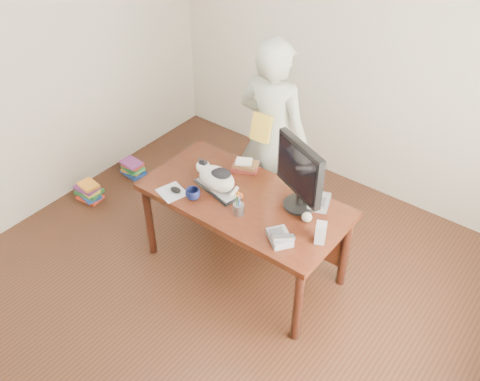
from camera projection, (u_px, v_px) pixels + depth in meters
name	position (u px, v px, depth m)	size (l,w,h in m)	color
room	(186.00, 171.00, 3.35)	(4.50, 4.50, 4.50)	black
desk	(250.00, 207.00, 4.23)	(1.60, 0.80, 0.75)	black
keyboard	(217.00, 189.00, 4.16)	(0.44, 0.24, 0.02)	black
cat	(216.00, 177.00, 4.10)	(0.41, 0.25, 0.23)	white
monitor	(299.00, 173.00, 3.81)	(0.48, 0.32, 0.56)	black
pen_cup	(239.00, 208.00, 3.91)	(0.08, 0.08, 0.21)	gray
mousepad	(172.00, 192.00, 4.14)	(0.25, 0.24, 0.00)	silver
mouse	(176.00, 190.00, 4.13)	(0.11, 0.08, 0.04)	black
coffee_mug	(193.00, 194.00, 4.05)	(0.11, 0.11, 0.09)	black
phone	(280.00, 237.00, 3.70)	(0.24, 0.23, 0.09)	slate
speaker	(321.00, 233.00, 3.66)	(0.10, 0.10, 0.16)	#949496
baseball	(307.00, 217.00, 3.85)	(0.08, 0.08, 0.08)	beige
book_stack	(245.00, 165.00, 4.36)	(0.25, 0.22, 0.08)	#511715
calculator	(319.00, 202.00, 4.01)	(0.21, 0.24, 0.06)	slate
person	(272.00, 136.00, 4.53)	(0.64, 0.42, 1.76)	beige
held_book	(261.00, 128.00, 4.32)	(0.17, 0.11, 0.23)	gold
book_pile_a	(89.00, 192.00, 5.22)	(0.27, 0.22, 0.18)	red
book_pile_b	(133.00, 168.00, 5.55)	(0.26, 0.20, 0.15)	navy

